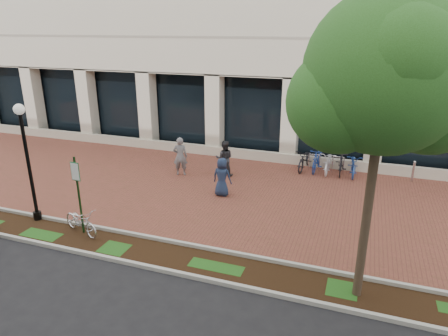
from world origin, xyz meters
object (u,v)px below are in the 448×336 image
(pedestrian_right, at_px, (222,177))
(bollard, at_px, (413,171))
(locked_bicycle, at_px, (81,221))
(pedestrian_left, at_px, (180,156))
(street_tree, at_px, (387,84))
(bike_rack_cluster, at_px, (329,161))
(lamppost, at_px, (27,157))
(parking_sign, at_px, (77,186))
(pedestrian_mid, at_px, (224,158))

(pedestrian_right, relative_size, bollard, 1.62)
(locked_bicycle, height_order, pedestrian_left, pedestrian_left)
(street_tree, distance_m, bollard, 10.44)
(street_tree, distance_m, bike_rack_cluster, 10.40)
(bollard, bearing_deg, street_tree, -102.13)
(lamppost, bearing_deg, pedestrian_left, 63.88)
(parking_sign, height_order, pedestrian_left, parking_sign)
(parking_sign, relative_size, bike_rack_cluster, 0.86)
(bike_rack_cluster, bearing_deg, parking_sign, -127.06)
(pedestrian_left, height_order, bike_rack_cluster, pedestrian_left)
(lamppost, height_order, pedestrian_right, lamppost)
(pedestrian_right, height_order, bollard, pedestrian_right)
(street_tree, bearing_deg, pedestrian_mid, 131.34)
(pedestrian_right, bearing_deg, street_tree, 141.28)
(lamppost, height_order, bike_rack_cluster, lamppost)
(pedestrian_mid, bearing_deg, lamppost, 38.12)
(lamppost, distance_m, bike_rack_cluster, 12.69)
(pedestrian_mid, xyz_separation_m, bike_rack_cluster, (4.47, 2.07, -0.29))
(bike_rack_cluster, bearing_deg, lamppost, -135.57)
(pedestrian_mid, relative_size, pedestrian_right, 1.04)
(parking_sign, distance_m, street_tree, 9.52)
(parking_sign, height_order, lamppost, lamppost)
(pedestrian_left, bearing_deg, locked_bicycle, 65.89)
(parking_sign, relative_size, lamppost, 0.64)
(pedestrian_left, bearing_deg, street_tree, 124.05)
(parking_sign, distance_m, pedestrian_right, 5.65)
(pedestrian_mid, distance_m, bike_rack_cluster, 4.94)
(locked_bicycle, bearing_deg, bike_rack_cluster, -19.75)
(pedestrian_mid, distance_m, pedestrian_right, 2.28)
(parking_sign, xyz_separation_m, pedestrian_mid, (2.62, 6.68, -0.85))
(bollard, distance_m, bike_rack_cluster, 3.62)
(pedestrian_mid, bearing_deg, locked_bicycle, 53.43)
(lamppost, relative_size, bollard, 4.23)
(bollard, height_order, bike_rack_cluster, bike_rack_cluster)
(parking_sign, distance_m, bollard, 13.87)
(lamppost, height_order, street_tree, street_tree)
(bollard, relative_size, bike_rack_cluster, 0.32)
(pedestrian_right, height_order, bike_rack_cluster, pedestrian_right)
(street_tree, bearing_deg, bike_rack_cluster, 100.49)
(parking_sign, bearing_deg, pedestrian_right, 58.44)
(locked_bicycle, height_order, pedestrian_mid, pedestrian_mid)
(parking_sign, bearing_deg, bollard, 43.82)
(pedestrian_left, xyz_separation_m, pedestrian_right, (2.61, -1.61, -0.10))
(parking_sign, relative_size, street_tree, 0.36)
(lamppost, xyz_separation_m, bike_rack_cluster, (9.27, 8.47, -1.81))
(pedestrian_mid, distance_m, bollard, 8.35)
(parking_sign, xyz_separation_m, locked_bicycle, (-0.02, -0.03, -1.23))
(street_tree, relative_size, bike_rack_cluster, 2.38)
(parking_sign, bearing_deg, pedestrian_mid, 73.23)
(parking_sign, distance_m, bike_rack_cluster, 11.32)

